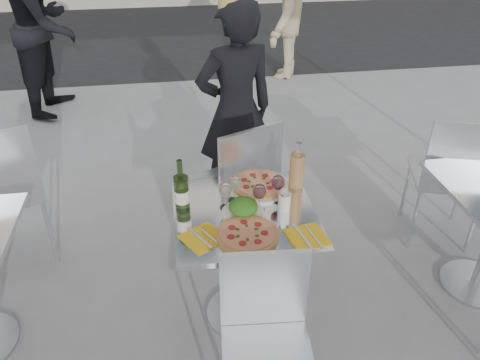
{
  "coord_description": "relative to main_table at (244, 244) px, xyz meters",
  "views": [
    {
      "loc": [
        -0.32,
        -1.91,
        2.17
      ],
      "look_at": [
        0.0,
        0.15,
        0.85
      ],
      "focal_mm": 35.0,
      "sensor_mm": 36.0,
      "label": 1
    }
  ],
  "objects": [
    {
      "name": "ground",
      "position": [
        0.0,
        0.0,
        -0.54
      ],
      "size": [
        80.0,
        80.0,
        0.0
      ],
      "primitive_type": "plane",
      "color": "slate"
    },
    {
      "name": "street_asphalt",
      "position": [
        0.0,
        6.5,
        -0.54
      ],
      "size": [
        24.0,
        5.0,
        0.0
      ],
      "primitive_type": "cube",
      "color": "black",
      "rests_on": "ground"
    },
    {
      "name": "main_table",
      "position": [
        0.0,
        0.0,
        0.0
      ],
      "size": [
        0.72,
        0.72,
        0.75
      ],
      "color": "#B7BABF",
      "rests_on": "ground"
    },
    {
      "name": "chair_far",
      "position": [
        0.07,
        0.59,
        0.04
      ],
      "size": [
        0.59,
        0.59,
        0.97
      ],
      "rotation": [
        0.0,
        0.0,
        3.55
      ],
      "color": "silver",
      "rests_on": "ground"
    },
    {
      "name": "chair_near",
      "position": [
        0.01,
        -0.56,
        -0.03
      ],
      "size": [
        0.43,
        0.44,
        0.87
      ],
      "rotation": [
        0.0,
        0.0,
        -0.08
      ],
      "color": "silver",
      "rests_on": "ground"
    },
    {
      "name": "side_chair_lfar",
      "position": [
        -1.4,
        0.68,
        0.07
      ],
      "size": [
        0.59,
        0.6,
        1.03
      ],
      "rotation": [
        0.0,
        0.0,
        3.45
      ],
      "color": "silver",
      "rests_on": "ground"
    },
    {
      "name": "side_chair_rfar",
      "position": [
        1.46,
        0.46,
        0.05
      ],
      "size": [
        0.56,
        0.57,
        0.99
      ],
      "rotation": [
        0.0,
        0.0,
        2.84
      ],
      "color": "silver",
      "rests_on": "ground"
    },
    {
      "name": "woman_diner",
      "position": [
        0.12,
        1.15,
        0.26
      ],
      "size": [
        0.65,
        0.5,
        1.59
      ],
      "primitive_type": "imported",
      "rotation": [
        0.0,
        0.0,
        3.37
      ],
      "color": "black",
      "rests_on": "ground"
    },
    {
      "name": "pedestrian_a",
      "position": [
        -1.57,
        3.36,
        0.39
      ],
      "size": [
        0.86,
        1.02,
        1.86
      ],
      "primitive_type": "imported",
      "rotation": [
        0.0,
        0.0,
        1.39
      ],
      "color": "black",
      "rests_on": "ground"
    },
    {
      "name": "pedestrian_b",
      "position": [
        1.18,
        4.0,
        0.29
      ],
      "size": [
        1.01,
        1.24,
        1.66
      ],
      "primitive_type": "imported",
      "rotation": [
        0.0,
        0.0,
        4.28
      ],
      "color": "tan",
      "rests_on": "ground"
    },
    {
      "name": "pizza_near",
      "position": [
        -0.02,
        -0.2,
        0.22
      ],
      "size": [
        0.3,
        0.3,
        0.02
      ],
      "color": "#BE864A",
      "rests_on": "main_table"
    },
    {
      "name": "pizza_far",
      "position": [
        0.11,
        0.22,
        0.23
      ],
      "size": [
        0.34,
        0.34,
        0.03
      ],
      "color": "white",
      "rests_on": "main_table"
    },
    {
      "name": "salad_plate",
      "position": [
        -0.01,
        -0.01,
        0.25
      ],
      "size": [
        0.22,
        0.22,
        0.09
      ],
      "color": "white",
      "rests_on": "main_table"
    },
    {
      "name": "wine_bottle",
      "position": [
        -0.31,
        0.06,
        0.32
      ],
      "size": [
        0.07,
        0.07,
        0.29
      ],
      "color": "#375620",
      "rests_on": "main_table"
    },
    {
      "name": "carafe",
      "position": [
        0.31,
        0.16,
        0.33
      ],
      "size": [
        0.08,
        0.08,
        0.29
      ],
      "color": "#E6B262",
      "rests_on": "main_table"
    },
    {
      "name": "sugar_shaker",
      "position": [
        0.21,
        -0.0,
        0.26
      ],
      "size": [
        0.06,
        0.06,
        0.11
      ],
      "color": "white",
      "rests_on": "main_table"
    },
    {
      "name": "wineglass_white_a",
      "position": [
        -0.09,
        0.05,
        0.32
      ],
      "size": [
        0.07,
        0.07,
        0.16
      ],
      "color": "white",
      "rests_on": "main_table"
    },
    {
      "name": "wineglass_white_b",
      "position": [
        -0.04,
        0.11,
        0.32
      ],
      "size": [
        0.07,
        0.07,
        0.16
      ],
      "color": "white",
      "rests_on": "main_table"
    },
    {
      "name": "wineglass_red_a",
      "position": [
        0.08,
        0.0,
        0.32
      ],
      "size": [
        0.07,
        0.07,
        0.16
      ],
      "color": "white",
      "rests_on": "main_table"
    },
    {
      "name": "wineglass_red_b",
      "position": [
        0.19,
        0.07,
        0.32
      ],
      "size": [
        0.07,
        0.07,
        0.16
      ],
      "color": "white",
      "rests_on": "main_table"
    },
    {
      "name": "napkin_left",
      "position": [
        -0.23,
        -0.18,
        0.21
      ],
      "size": [
        0.25,
        0.25,
        0.01
      ],
      "rotation": [
        0.0,
        0.0,
        0.53
      ],
      "color": "gold",
      "rests_on": "main_table"
    },
    {
      "name": "napkin_right",
      "position": [
        0.26,
        -0.25,
        0.21
      ],
      "size": [
        0.21,
        0.21,
        0.01
      ],
      "rotation": [
        0.0,
        0.0,
        0.19
      ],
      "color": "gold",
      "rests_on": "main_table"
    }
  ]
}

